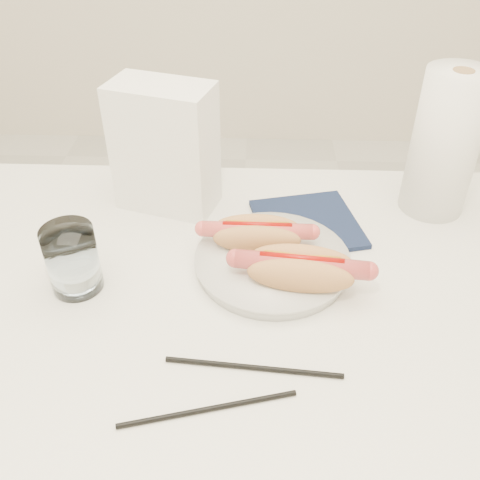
{
  "coord_description": "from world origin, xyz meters",
  "views": [
    {
      "loc": [
        0.06,
        -0.57,
        1.31
      ],
      "look_at": [
        0.04,
        0.07,
        0.82
      ],
      "focal_mm": 40.6,
      "sensor_mm": 36.0,
      "label": 1
    }
  ],
  "objects_px": {
    "hotdog_right": "(301,269)",
    "water_glass": "(72,259)",
    "hotdog_left": "(257,234)",
    "plate": "(272,263)",
    "napkin_box": "(165,148)",
    "paper_towel_roll": "(445,144)",
    "table": "(215,334)"
  },
  "relations": [
    {
      "from": "napkin_box",
      "to": "paper_towel_roll",
      "type": "bearing_deg",
      "value": 17.59
    },
    {
      "from": "table",
      "to": "paper_towel_roll",
      "type": "relative_size",
      "value": 4.72
    },
    {
      "from": "table",
      "to": "hotdog_right",
      "type": "xyz_separation_m",
      "value": [
        0.13,
        0.04,
        0.1
      ]
    },
    {
      "from": "plate",
      "to": "water_glass",
      "type": "relative_size",
      "value": 2.22
    },
    {
      "from": "plate",
      "to": "hotdog_left",
      "type": "xyz_separation_m",
      "value": [
        -0.02,
        0.03,
        0.03
      ]
    },
    {
      "from": "plate",
      "to": "hotdog_right",
      "type": "height_order",
      "value": "hotdog_right"
    },
    {
      "from": "napkin_box",
      "to": "water_glass",
      "type": "bearing_deg",
      "value": -97.99
    },
    {
      "from": "hotdog_right",
      "to": "napkin_box",
      "type": "bearing_deg",
      "value": 140.82
    },
    {
      "from": "plate",
      "to": "napkin_box",
      "type": "bearing_deg",
      "value": 136.28
    },
    {
      "from": "plate",
      "to": "paper_towel_roll",
      "type": "distance_m",
      "value": 0.36
    },
    {
      "from": "hotdog_right",
      "to": "water_glass",
      "type": "xyz_separation_m",
      "value": [
        -0.33,
        -0.0,
        0.01
      ]
    },
    {
      "from": "plate",
      "to": "hotdog_right",
      "type": "distance_m",
      "value": 0.07
    },
    {
      "from": "water_glass",
      "to": "hotdog_right",
      "type": "bearing_deg",
      "value": 0.15
    },
    {
      "from": "hotdog_left",
      "to": "napkin_box",
      "type": "height_order",
      "value": "napkin_box"
    },
    {
      "from": "hotdog_right",
      "to": "napkin_box",
      "type": "height_order",
      "value": "napkin_box"
    },
    {
      "from": "hotdog_right",
      "to": "paper_towel_roll",
      "type": "distance_m",
      "value": 0.36
    },
    {
      "from": "plate",
      "to": "paper_towel_roll",
      "type": "xyz_separation_m",
      "value": [
        0.29,
        0.19,
        0.12
      ]
    },
    {
      "from": "table",
      "to": "hotdog_left",
      "type": "bearing_deg",
      "value": 63.67
    },
    {
      "from": "hotdog_left",
      "to": "paper_towel_roll",
      "type": "height_order",
      "value": "paper_towel_roll"
    },
    {
      "from": "plate",
      "to": "paper_towel_roll",
      "type": "bearing_deg",
      "value": 32.51
    },
    {
      "from": "table",
      "to": "water_glass",
      "type": "distance_m",
      "value": 0.24
    },
    {
      "from": "table",
      "to": "plate",
      "type": "xyz_separation_m",
      "value": [
        0.09,
        0.09,
        0.07
      ]
    },
    {
      "from": "plate",
      "to": "napkin_box",
      "type": "relative_size",
      "value": 1.03
    },
    {
      "from": "table",
      "to": "napkin_box",
      "type": "xyz_separation_m",
      "value": [
        -0.1,
        0.27,
        0.17
      ]
    },
    {
      "from": "hotdog_left",
      "to": "water_glass",
      "type": "height_order",
      "value": "water_glass"
    },
    {
      "from": "napkin_box",
      "to": "paper_towel_roll",
      "type": "height_order",
      "value": "paper_towel_roll"
    },
    {
      "from": "table",
      "to": "paper_towel_roll",
      "type": "xyz_separation_m",
      "value": [
        0.38,
        0.27,
        0.19
      ]
    },
    {
      "from": "table",
      "to": "napkin_box",
      "type": "distance_m",
      "value": 0.34
    },
    {
      "from": "hotdog_right",
      "to": "plate",
      "type": "bearing_deg",
      "value": 133.82
    },
    {
      "from": "hotdog_left",
      "to": "plate",
      "type": "bearing_deg",
      "value": -52.61
    },
    {
      "from": "hotdog_left",
      "to": "hotdog_right",
      "type": "relative_size",
      "value": 0.89
    },
    {
      "from": "paper_towel_roll",
      "to": "table",
      "type": "bearing_deg",
      "value": -143.91
    }
  ]
}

